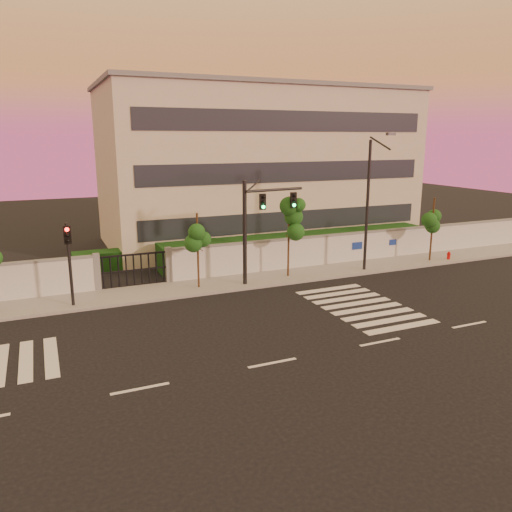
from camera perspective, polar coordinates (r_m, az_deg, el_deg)
The scene contains 13 objects.
ground at distance 19.40m, azimuth 1.88°, elevation -12.14°, with size 120.00×120.00×0.00m, color black.
sidewalk at distance 28.58m, azimuth -7.20°, elevation -3.59°, with size 60.00×3.00×0.15m, color gray.
perimeter_wall at distance 29.74m, azimuth -7.89°, elevation -0.95°, with size 60.00×0.36×2.20m.
hedge_row at distance 32.64m, azimuth -7.40°, elevation -0.11°, with size 41.00×4.25×1.80m.
institutional_building at distance 41.31m, azimuth 0.11°, elevation 10.30°, with size 24.40×12.40×12.25m.
road_markings at distance 22.08m, azimuth -6.13°, elevation -8.92°, with size 57.00×7.62×0.02m.
street_tree_d at distance 27.68m, azimuth -6.68°, elevation 2.55°, with size 1.39×1.11×4.36m.
street_tree_e at distance 29.82m, azimuth 3.80°, elevation 4.29°, with size 1.47×1.17×4.99m.
street_tree_f at distance 35.82m, azimuth 19.60°, elevation 4.44°, with size 1.57×1.25×4.46m.
traffic_signal_main at distance 28.29m, azimuth 0.15°, elevation 4.17°, with size 3.83×0.65×6.07m.
traffic_signal_secondary at distance 26.16m, azimuth -20.59°, elevation 0.13°, with size 0.34×0.33×4.33m.
streetlight_east at distance 31.73m, azimuth 12.84°, elevation 6.36°, with size 0.52×2.08×8.64m.
fire_hydrant at distance 37.04m, azimuth 21.15°, elevation -0.05°, with size 0.26×0.26×0.70m.
Camera 1 is at (-7.57, -15.79, 8.34)m, focal length 35.00 mm.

